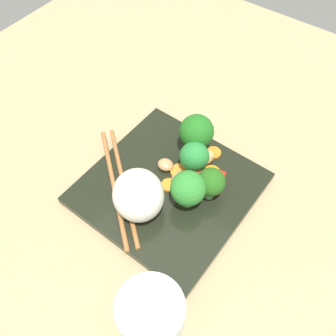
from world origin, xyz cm
name	(u,v)px	position (x,y,z in cm)	size (l,w,h in cm)	color
ground_plane	(169,194)	(0.00, 0.00, -1.00)	(110.00, 110.00, 2.00)	tan
square_plate	(169,188)	(0.00, 0.00, 0.64)	(24.05, 24.05, 1.27)	black
rice_mound	(138,195)	(-1.19, -5.68, 4.89)	(7.89, 7.31, 7.24)	white
broccoli_floret_0	(188,189)	(3.99, -0.86, 5.16)	(5.16, 5.16, 6.69)	#559F3F
broccoli_floret_1	(194,157)	(1.27, 4.90, 4.46)	(4.62, 4.62, 5.72)	#7ABB5E
broccoli_floret_2	(211,182)	(5.87, 2.29, 4.63)	(4.27, 4.27, 5.68)	#61A553
broccoli_floret_3	(196,132)	(-0.66, 8.27, 5.75)	(5.47, 5.47, 7.38)	#57923E
carrot_slice_0	(214,153)	(2.25, 9.48, 1.48)	(2.41, 2.41, 0.41)	orange
carrot_slice_1	(212,173)	(4.17, 5.71, 1.60)	(2.75, 2.75, 0.65)	orange
carrot_slice_2	(178,171)	(-0.37, 3.03, 1.53)	(3.05, 3.05, 0.52)	orange
carrot_slice_3	(168,185)	(-0.10, -0.11, 1.48)	(2.35, 2.35, 0.41)	orange
pepper_chunk_0	(197,180)	(3.26, 2.99, 2.24)	(2.03, 1.76, 1.93)	red
pepper_chunk_1	(215,181)	(5.68, 4.25, 2.44)	(2.89, 2.36, 2.32)	red
chicken_piece_0	(166,165)	(-2.45, 2.50, 2.05)	(2.58, 2.26, 1.56)	tan
chicken_piece_1	(180,179)	(1.05, 1.55, 2.21)	(3.11, 2.57, 1.88)	tan
chicken_piece_2	(203,157)	(1.80, 6.92, 2.61)	(3.60, 2.56, 2.68)	tan
chopstick_pair	(119,185)	(-6.20, -4.58, 1.64)	(18.53, 15.83, 0.73)	#A46937
drinking_glass	(151,319)	(10.39, -17.75, 4.85)	(7.59, 7.59, 9.69)	silver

